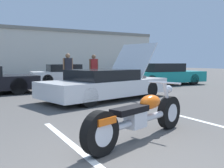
{
  "coord_description": "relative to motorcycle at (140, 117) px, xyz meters",
  "views": [
    {
      "loc": [
        -1.59,
        -2.29,
        1.35
      ],
      "look_at": [
        1.42,
        3.05,
        0.8
      ],
      "focal_mm": 40.0,
      "sensor_mm": 36.0,
      "label": 1
    }
  ],
  "objects": [
    {
      "name": "parking_stripe_foreground",
      "position": [
        -1.12,
        -0.44,
        -0.39
      ],
      "size": [
        0.12,
        4.66,
        0.01
      ],
      "primitive_type": "cube",
      "color": "white",
      "rests_on": "ground"
    },
    {
      "name": "motorcycle",
      "position": [
        0.0,
        0.0,
        0.0
      ],
      "size": [
        2.55,
        1.09,
        0.96
      ],
      "rotation": [
        0.0,
        0.0,
        0.33
      ],
      "color": "black",
      "rests_on": "ground"
    },
    {
      "name": "show_car_hood_open",
      "position": [
        1.74,
        4.47,
        0.14
      ],
      "size": [
        5.07,
        2.99,
        2.07
      ],
      "rotation": [
        0.0,
        0.0,
        0.24
      ],
      "color": "white",
      "rests_on": "ground"
    },
    {
      "name": "parked_car_right_row",
      "position": [
        7.31,
        7.7,
        0.19
      ],
      "size": [
        4.84,
        2.15,
        1.25
      ],
      "rotation": [
        0.0,
        0.0,
        -0.09
      ],
      "color": "teal",
      "rests_on": "ground"
    },
    {
      "name": "parked_car_mid_right_row",
      "position": [
        2.64,
        11.52,
        0.16
      ],
      "size": [
        4.38,
        2.16,
        1.18
      ],
      "rotation": [
        0.0,
        0.0,
        -0.09
      ],
      "color": "white",
      "rests_on": "ground"
    },
    {
      "name": "spectator_near_motorcycle",
      "position": [
        3.16,
        8.58,
        0.63
      ],
      "size": [
        0.52,
        0.23,
        1.72
      ],
      "color": "gray",
      "rests_on": "ground"
    },
    {
      "name": "spectator_far_lot",
      "position": [
        1.72,
        8.54,
        0.65
      ],
      "size": [
        0.52,
        0.23,
        1.76
      ],
      "color": "gray",
      "rests_on": "ground"
    }
  ]
}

